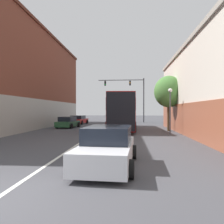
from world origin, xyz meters
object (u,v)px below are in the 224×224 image
(parked_car_left_near, at_px, (68,122))
(parked_car_left_mid, at_px, (78,120))
(bus, at_px, (121,110))
(hatchback_foreground, at_px, (108,148))
(street_lamp, at_px, (170,106))
(street_tree_near, at_px, (169,92))
(traffic_signal_gantry, at_px, (131,91))

(parked_car_left_near, relative_size, parked_car_left_mid, 0.96)
(bus, bearing_deg, parked_car_left_near, 73.69)
(bus, distance_m, hatchback_foreground, 15.51)
(hatchback_foreground, relative_size, parked_car_left_mid, 1.05)
(parked_car_left_near, bearing_deg, hatchback_foreground, -153.23)
(parked_car_left_near, height_order, street_lamp, street_lamp)
(street_lamp, height_order, street_tree_near, street_tree_near)
(traffic_signal_gantry, height_order, street_tree_near, traffic_signal_gantry)
(parked_car_left_mid, height_order, street_lamp, street_lamp)
(bus, xyz_separation_m, parked_car_left_mid, (-6.54, 8.20, -1.41))
(parked_car_left_near, relative_size, street_lamp, 1.03)
(hatchback_foreground, distance_m, street_lamp, 11.68)
(hatchback_foreground, distance_m, traffic_signal_gantry, 29.50)
(parked_car_left_near, bearing_deg, street_lamp, -114.31)
(bus, bearing_deg, traffic_signal_gantry, -7.30)
(parked_car_left_mid, bearing_deg, bus, -135.23)
(parked_car_left_near, bearing_deg, parked_car_left_mid, 9.29)
(bus, xyz_separation_m, traffic_signal_gantry, (1.22, 13.65, 3.31))
(parked_car_left_mid, bearing_deg, traffic_signal_gantry, -48.75)
(parked_car_left_mid, bearing_deg, street_lamp, -133.69)
(hatchback_foreground, height_order, traffic_signal_gantry, traffic_signal_gantry)
(parked_car_left_mid, xyz_separation_m, street_lamp, (10.87, -12.90, 1.78))
(street_tree_near, bearing_deg, hatchback_foreground, -108.59)
(bus, distance_m, parked_car_left_near, 6.56)
(traffic_signal_gantry, bearing_deg, hatchback_foreground, -92.19)
(hatchback_foreground, distance_m, parked_car_left_mid, 24.58)
(traffic_signal_gantry, relative_size, street_lamp, 2.01)
(parked_car_left_near, distance_m, street_lamp, 12.39)
(street_lamp, bearing_deg, parked_car_left_mid, 130.12)
(hatchback_foreground, bearing_deg, bus, 3.67)
(parked_car_left_near, xyz_separation_m, traffic_signal_gantry, (7.43, 12.09, 4.72))
(hatchback_foreground, xyz_separation_m, parked_car_left_near, (-6.32, 17.02, -0.07))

